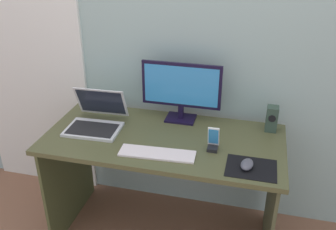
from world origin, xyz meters
TOP-DOWN VIEW (x-y plane):
  - wall_back at (0.00, 0.40)m, footprint 6.00×0.04m
  - door_left at (-1.05, 0.37)m, footprint 0.82×0.02m
  - desk at (0.00, 0.00)m, footprint 1.36×0.64m
  - monitor at (0.05, 0.24)m, footprint 0.48×0.14m
  - speaker_right at (0.59, 0.23)m, footprint 0.07×0.07m
  - laptop at (-0.42, 0.02)m, footprint 0.33×0.32m
  - keyboard_external at (0.01, -0.18)m, footprint 0.41×0.14m
  - mousepad at (0.50, -0.19)m, footprint 0.25×0.20m
  - mouse at (0.48, -0.19)m, footprint 0.08×0.11m
  - phone_in_dock at (0.29, -0.06)m, footprint 0.06×0.06m

SIDE VIEW (x-z plane):
  - desk at x=0.00m, z-range 0.21..0.94m
  - mousepad at x=0.50m, z-range 0.73..0.73m
  - keyboard_external at x=0.01m, z-range 0.73..0.74m
  - mouse at x=0.48m, z-range 0.73..0.77m
  - laptop at x=-0.42m, z-range 0.67..0.88m
  - phone_in_dock at x=0.29m, z-range 0.71..0.85m
  - speaker_right at x=0.59m, z-range 0.73..0.88m
  - monitor at x=0.05m, z-range 0.75..1.12m
  - door_left at x=-1.05m, z-range 0.00..2.02m
  - wall_back at x=0.00m, z-range 0.00..2.50m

